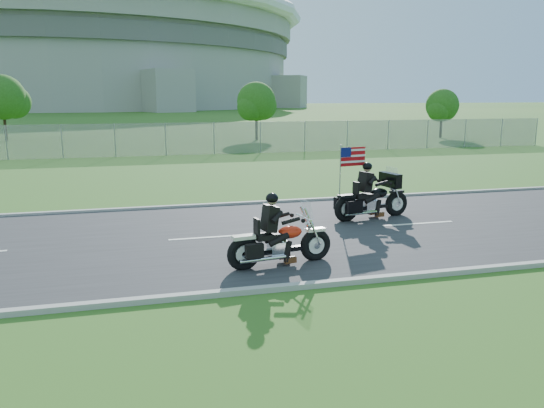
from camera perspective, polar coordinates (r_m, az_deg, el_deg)
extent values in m
plane|color=#25571B|center=(14.36, 1.39, -3.23)|extent=(420.00, 420.00, 0.00)
cube|color=#28282B|center=(14.35, 1.39, -3.16)|extent=(120.00, 8.00, 0.04)
cube|color=#9E9B93|center=(18.18, -2.08, 0.11)|extent=(120.00, 0.18, 0.12)
cube|color=#9E9B93|center=(10.68, 7.35, -8.37)|extent=(120.00, 0.18, 0.12)
cube|color=gray|center=(33.48, -16.53, 6.59)|extent=(60.00, 0.03, 2.00)
cylinder|color=#A3A099|center=(184.17, -19.96, 12.97)|extent=(130.00, 130.00, 20.00)
cylinder|color=#605E5B|center=(184.55, -20.11, 15.13)|extent=(132.00, 132.00, 4.00)
cylinder|color=#A3A099|center=(185.08, -20.25, 16.98)|extent=(134.00, 134.00, 6.00)
torus|color=white|center=(185.54, -20.34, 18.21)|extent=(140.40, 140.40, 4.40)
cylinder|color=#382316|center=(44.51, -1.69, 8.54)|extent=(0.22, 0.22, 2.52)
sphere|color=#254D14|center=(44.44, -1.70, 10.98)|extent=(3.20, 3.20, 3.20)
sphere|color=#254D14|center=(45.06, -1.03, 10.53)|extent=(2.40, 2.40, 2.40)
sphere|color=#254D14|center=(43.94, -2.30, 10.38)|extent=(2.24, 2.24, 2.24)
cylinder|color=#382316|center=(48.49, -26.79, 7.73)|extent=(0.22, 0.22, 2.80)
sphere|color=#254D14|center=(48.44, -27.02, 10.21)|extent=(3.60, 3.60, 3.60)
sphere|color=#254D14|center=(48.83, -26.01, 9.83)|extent=(2.70, 2.70, 2.70)
cylinder|color=#382316|center=(48.80, 17.72, 8.11)|extent=(0.22, 0.22, 2.24)
sphere|color=#254D14|center=(48.74, 17.84, 10.08)|extent=(2.80, 2.80, 2.80)
sphere|color=#254D14|center=(49.40, 18.12, 9.71)|extent=(2.10, 2.10, 2.10)
sphere|color=#254D14|center=(48.19, 17.53, 9.61)|extent=(1.96, 1.96, 1.96)
torus|color=black|center=(11.98, 4.68, -4.41)|extent=(0.77, 0.29, 0.75)
torus|color=black|center=(11.31, -3.07, -5.36)|extent=(0.77, 0.29, 0.75)
ellipsoid|color=red|center=(11.61, 1.93, -3.04)|extent=(0.61, 0.40, 0.28)
cube|color=black|center=(11.41, -0.47, -3.50)|extent=(0.59, 0.38, 0.12)
cube|color=black|center=(11.34, -0.23, -1.55)|extent=(0.30, 0.44, 0.56)
sphere|color=black|center=(11.26, 0.00, 0.62)|extent=(0.31, 0.31, 0.27)
cube|color=silver|center=(11.67, 3.74, -0.53)|extent=(0.11, 0.47, 0.40)
torus|color=black|center=(16.75, 13.21, 0.03)|extent=(0.81, 0.33, 0.79)
torus|color=black|center=(15.71, 7.98, -0.53)|extent=(0.81, 0.33, 0.79)
ellipsoid|color=black|center=(16.27, 11.40, 1.16)|extent=(0.65, 0.45, 0.30)
cube|color=black|center=(15.96, 9.79, 0.86)|extent=(0.64, 0.42, 0.13)
cube|color=black|center=(15.92, 10.00, 2.35)|extent=(0.33, 0.47, 0.59)
sphere|color=black|center=(15.88, 10.22, 3.99)|extent=(0.34, 0.34, 0.29)
cube|color=black|center=(16.45, 12.60, 2.54)|extent=(0.39, 0.88, 0.43)
cube|color=#B70C11|center=(15.81, 8.70, 5.06)|extent=(0.84, 0.18, 0.56)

